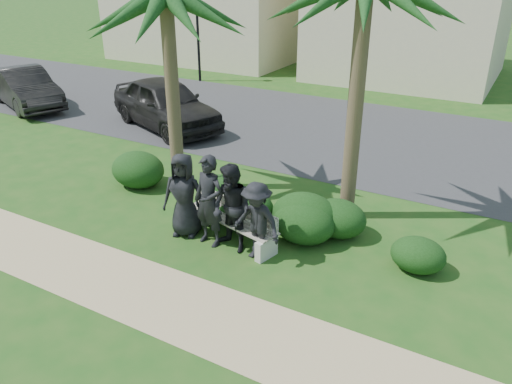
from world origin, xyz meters
The scene contains 18 objects.
ground centered at (0.00, 0.00, 0.00)m, with size 160.00×160.00×0.00m, color #1C4E16.
footpath centered at (0.00, -1.80, 0.00)m, with size 30.00×1.60×0.01m, color tan.
asphalt_street centered at (0.00, 8.00, 0.00)m, with size 160.00×8.00×0.01m, color #2D2D30.
street_lamp centered at (-9.00, 12.00, 2.94)m, with size 0.36×0.36×4.29m.
park_bench centered at (-0.12, 0.46, 0.35)m, with size 2.31×1.01×0.77m.
man_a centered at (-1.01, 0.18, 0.88)m, with size 0.86×0.56×1.75m, color black.
man_b centered at (-0.36, 0.12, 0.93)m, with size 0.68×0.44×1.85m, color black.
man_c centered at (0.15, 0.15, 0.88)m, with size 0.85×0.67×1.76m, color black.
man_d centered at (0.71, 0.10, 0.78)m, with size 1.00×0.58×1.56m, color black.
hedge_a centered at (-3.50, 1.57, 0.45)m, with size 1.38×1.14×0.90m, color black.
hedge_b centered at (-1.11, 1.64, 0.37)m, with size 1.14×0.94×0.74m, color black.
hedge_c centered at (-0.16, 1.14, 0.42)m, with size 1.28×1.05×0.83m, color black.
hedge_d centered at (1.12, 1.38, 0.45)m, with size 1.39×1.15×0.91m, color black.
hedge_e centered at (1.71, 1.68, 0.39)m, with size 1.19×0.99×0.78m, color black.
hedge_f centered at (3.46, 1.19, 0.32)m, with size 0.99×0.82×0.65m, color black.
hedge_extra centered at (1.21, 1.14, 0.42)m, with size 1.28×1.05×0.83m, color black.
car_a centered at (-5.90, 5.69, 0.81)m, with size 1.91×4.74×1.62m, color black.
car_b centered at (-12.13, 5.09, 0.73)m, with size 1.54×4.41×1.45m, color black.
Camera 1 is at (4.67, -6.96, 5.18)m, focal length 35.00 mm.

